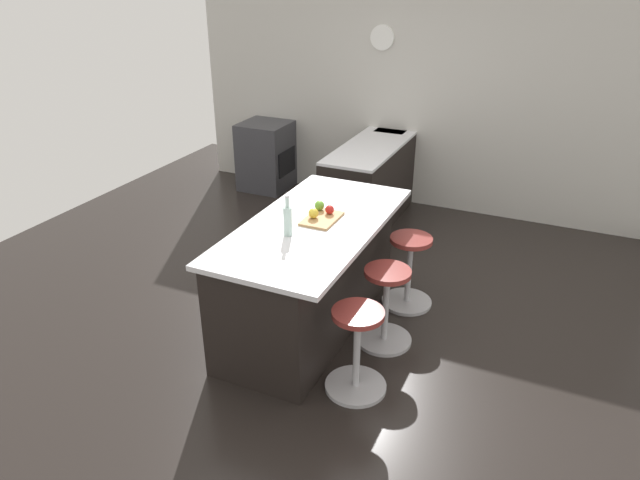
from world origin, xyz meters
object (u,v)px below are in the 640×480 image
kitchen_island (309,273)px  apple_green (320,205)px  stool_by_window (409,273)px  cutting_board (322,219)px  stool_near_camera (357,353)px  stool_middle (386,309)px  apple_yellow (313,213)px  water_bottle (288,220)px  apple_red (330,210)px  oven_range (266,156)px

kitchen_island → apple_green: apple_green is taller
kitchen_island → stool_by_window: 0.92m
cutting_board → stool_near_camera: bearing=39.9°
stool_near_camera → apple_green: 1.25m
stool_middle → apple_green: apple_green is taller
apple_yellow → kitchen_island: bearing=-30.3°
cutting_board → water_bottle: size_ratio=1.15×
stool_by_window → cutting_board: bearing=-46.8°
stool_by_window → apple_green: bearing=-57.6°
stool_by_window → apple_red: (0.45, -0.56, 0.68)m
oven_range → stool_near_camera: size_ratio=1.34×
stool_near_camera → cutting_board: cutting_board is taller
stool_near_camera → apple_yellow: 1.14m
oven_range → stool_near_camera: (3.26, 2.54, -0.13)m
water_bottle → stool_by_window: bearing=142.3°
stool_by_window → water_bottle: bearing=-37.7°
apple_yellow → apple_red: 0.15m
apple_green → water_bottle: size_ratio=0.25×
stool_middle → apple_red: apple_red is taller
stool_middle → water_bottle: water_bottle is taller
stool_by_window → stool_near_camera: same height
kitchen_island → stool_by_window: kitchen_island is taller
apple_green → apple_red: bearing=71.5°
stool_by_window → cutting_board: (0.55, -0.58, 0.63)m
kitchen_island → apple_green: (-0.20, 0.00, 0.52)m
stool_middle → stool_near_camera: 0.62m
kitchen_island → water_bottle: size_ratio=6.30×
stool_near_camera → oven_range: bearing=-142.1°
kitchen_island → apple_green: bearing=179.7°
kitchen_island → stool_near_camera: (0.62, 0.66, -0.16)m
oven_range → stool_middle: size_ratio=1.34×
kitchen_island → cutting_board: bearing=133.5°
cutting_board → water_bottle: water_bottle is taller
cutting_board → apple_red: bearing=164.6°
apple_red → water_bottle: water_bottle is taller
stool_middle → apple_yellow: bearing=-93.6°
oven_range → water_bottle: bearing=32.3°
apple_green → apple_yellow: bearing=7.7°
cutting_board → apple_green: size_ratio=4.56×
stool_by_window → apple_green: 1.03m
cutting_board → oven_range: bearing=-142.6°
stool_middle → apple_green: 0.97m
stool_middle → stool_by_window: bearing=180.0°
oven_range → apple_red: 3.21m
apple_yellow → water_bottle: water_bottle is taller
stool_near_camera → water_bottle: size_ratio=2.07×
kitchen_island → stool_middle: 0.68m
stool_near_camera → water_bottle: water_bottle is taller
oven_range → cutting_board: bearing=37.4°
oven_range → apple_green: size_ratio=11.04×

